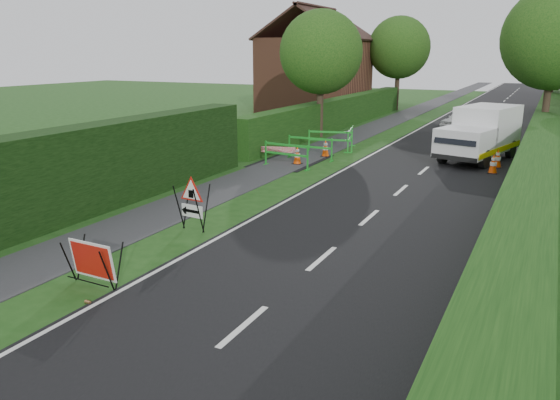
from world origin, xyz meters
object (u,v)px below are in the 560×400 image
(works_van, at_px, (481,132))
(hatchback_car, at_px, (462,119))
(red_rect_sign, at_px, (92,261))
(triangle_sign, at_px, (191,200))

(works_van, height_order, hatchback_car, works_van)
(red_rect_sign, height_order, hatchback_car, hatchback_car)
(triangle_sign, distance_m, works_van, 14.58)
(red_rect_sign, height_order, works_van, works_van)
(works_van, bearing_deg, red_rect_sign, -92.44)
(red_rect_sign, bearing_deg, triangle_sign, 95.95)
(triangle_sign, distance_m, hatchback_car, 23.76)
(red_rect_sign, relative_size, hatchback_car, 0.34)
(triangle_sign, xyz_separation_m, works_van, (5.40, 13.53, 0.35))
(works_van, distance_m, hatchback_car, 10.29)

